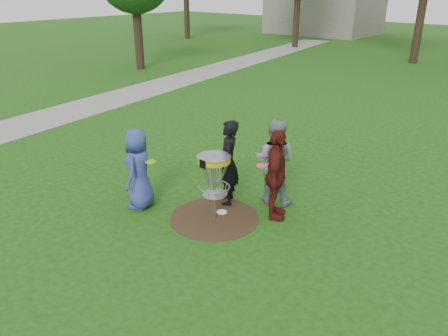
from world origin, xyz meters
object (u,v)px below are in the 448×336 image
Objects in this scene: player_black at (228,163)px; player_grey at (275,162)px; player_maroon at (276,175)px; player_blue at (139,169)px; disc_golf_basket at (214,172)px.

player_grey reaches higher than player_black.
player_maroon is at bearing 58.41° from player_black.
player_black is 1.00× the size of player_grey.
player_blue is 1.24× the size of disc_golf_basket.
player_grey is 0.72m from player_maroon.
player_black is (1.31, 1.31, 0.06)m from player_blue.
player_blue is 2.83m from player_grey.
player_blue is 0.93× the size of player_black.
player_maroon is at bearing 94.48° from player_blue.
player_maroon is (1.13, 0.08, 0.01)m from player_black.
player_maroon reaches higher than player_black.
player_black is at bearing 109.89° from player_blue.
player_maroon is (0.42, -0.59, 0.00)m from player_grey.
player_maroon reaches higher than disc_golf_basket.
disc_golf_basket is (-0.90, -0.80, 0.10)m from player_maroon.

